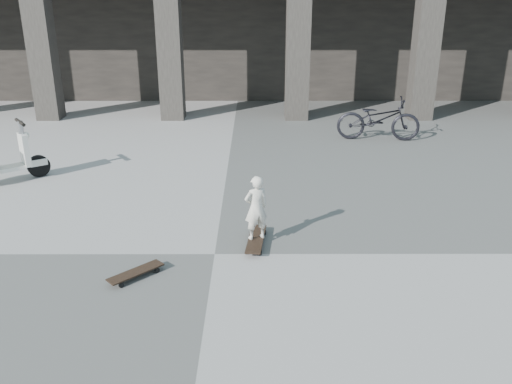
{
  "coord_description": "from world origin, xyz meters",
  "views": [
    {
      "loc": [
        0.59,
        -7.03,
        3.69
      ],
      "look_at": [
        0.6,
        0.83,
        0.65
      ],
      "focal_mm": 38.0,
      "sensor_mm": 36.0,
      "label": 1
    }
  ],
  "objects_px": {
    "child": "(256,208)",
    "skateboard_spare": "(136,273)",
    "bicycle": "(378,119)",
    "longboard": "(256,239)"
  },
  "relations": [
    {
      "from": "skateboard_spare",
      "to": "child",
      "type": "bearing_deg",
      "value": -12.51
    },
    {
      "from": "longboard",
      "to": "skateboard_spare",
      "type": "height_order",
      "value": "longboard"
    },
    {
      "from": "longboard",
      "to": "bicycle",
      "type": "bearing_deg",
      "value": -21.43
    },
    {
      "from": "longboard",
      "to": "skateboard_spare",
      "type": "xyz_separation_m",
      "value": [
        -1.61,
        -1.0,
        -0.0
      ]
    },
    {
      "from": "child",
      "to": "bicycle",
      "type": "height_order",
      "value": "child"
    },
    {
      "from": "child",
      "to": "skateboard_spare",
      "type": "bearing_deg",
      "value": 9.39
    },
    {
      "from": "skateboard_spare",
      "to": "bicycle",
      "type": "distance_m",
      "value": 8.31
    },
    {
      "from": "longboard",
      "to": "child",
      "type": "height_order",
      "value": "child"
    },
    {
      "from": "bicycle",
      "to": "longboard",
      "type": "bearing_deg",
      "value": 158.77
    },
    {
      "from": "skateboard_spare",
      "to": "bicycle",
      "type": "height_order",
      "value": "bicycle"
    }
  ]
}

